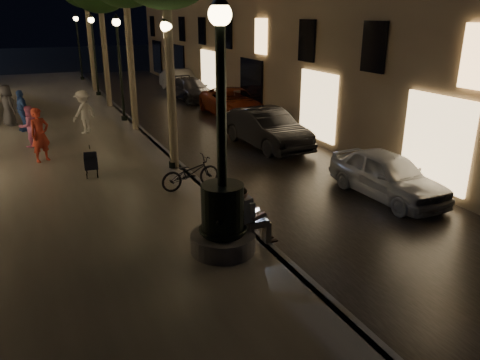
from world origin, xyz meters
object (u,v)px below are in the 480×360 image
pedestrian_blue (22,111)px  car_fifth (180,81)px  lamp_curb_d (78,38)px  car_front (388,175)px  car_rear (191,89)px  stroller (91,161)px  car_third (233,102)px  pedestrian_dark (8,105)px  car_second (266,128)px  pedestrian_red (40,135)px  bicycle (190,173)px  lamp_curb_b (119,55)px  fountain_lamppost (223,207)px  seated_man_laptop (249,214)px  lamp_curb_c (94,45)px  pedestrian_pink (29,126)px  pedestrian_white (84,112)px  lamp_curb_a (169,74)px

pedestrian_blue → car_fifth: bearing=112.0°
lamp_curb_d → car_front: 29.15m
car_rear → pedestrian_blue: bearing=-154.0°
stroller → car_third: 10.92m
stroller → car_fifth: size_ratio=0.22×
car_rear → pedestrian_dark: bearing=-161.8°
car_front → car_second: bearing=94.3°
pedestrian_red → bicycle: pedestrian_red is taller
lamp_curb_b → stroller: bearing=-108.3°
fountain_lamppost → car_second: bearing=56.7°
seated_man_laptop → car_second: seated_man_laptop is taller
car_third → bicycle: 11.19m
lamp_curb_b → lamp_curb_c: size_ratio=1.00×
car_second → car_fifth: 14.94m
lamp_curb_c → car_front: (4.97, -20.60, -2.57)m
car_front → pedestrian_pink: pedestrian_pink is taller
car_second → pedestrian_dark: (-9.25, 7.38, 0.37)m
lamp_curb_d → bicycle: lamp_curb_d is taller
lamp_curb_b → pedestrian_red: (-3.88, -5.46, -2.11)m
lamp_curb_b → pedestrian_blue: lamp_curb_b is taller
lamp_curb_b → pedestrian_dark: lamp_curb_b is taller
lamp_curb_d → pedestrian_red: size_ratio=2.59×
car_third → seated_man_laptop: bearing=-109.5°
seated_man_laptop → car_fifth: 23.18m
car_fifth → pedestrian_blue: bearing=-142.2°
lamp_curb_d → fountain_lamppost: bearing=-91.3°
pedestrian_red → pedestrian_pink: bearing=70.1°
stroller → pedestrian_red: 2.70m
lamp_curb_d → bicycle: bearing=-90.2°
lamp_curb_b → car_second: size_ratio=1.05×
car_third → pedestrian_pink: bearing=-160.7°
car_front → car_rear: 17.53m
car_front → lamp_curb_d: bearing=98.0°
car_front → car_fifth: size_ratio=0.88×
car_rear → pedestrian_pink: size_ratio=2.86×
car_third → pedestrian_pink: 10.10m
car_rear → car_fifth: size_ratio=1.02×
pedestrian_white → bicycle: bearing=65.0°
car_third → pedestrian_white: bearing=-166.4°
car_rear → stroller: bearing=-124.2°
bicycle → pedestrian_dark: bearing=18.1°
pedestrian_red → pedestrian_white: bearing=34.8°
lamp_curb_d → car_fifth: (5.50, -7.50, -2.51)m
fountain_lamppost → lamp_curb_d: 30.08m
lamp_curb_a → pedestrian_red: 5.09m
lamp_curb_d → car_third: bearing=-71.5°
car_fifth → pedestrian_pink: size_ratio=2.80×
fountain_lamppost → car_front: size_ratio=1.34×
pedestrian_pink → pedestrian_blue: (-0.20, 2.92, 0.10)m
fountain_lamppost → car_rear: (5.73, 18.92, -0.56)m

